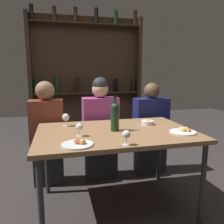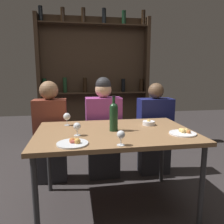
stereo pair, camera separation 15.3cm
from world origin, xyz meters
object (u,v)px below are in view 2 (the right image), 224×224
at_px(seated_person_right, 155,132).
at_px(wine_bottle, 114,115).
at_px(wine_glass_1, 77,127).
at_px(seated_person_center, 104,131).
at_px(food_plate_0, 73,143).
at_px(wine_glass_2, 67,117).
at_px(snack_bowl, 149,123).
at_px(seated_person_left, 51,135).
at_px(food_plate_1, 183,133).
at_px(wine_glass_0, 121,135).

bearing_deg(seated_person_right, wine_bottle, -134.51).
distance_m(wine_glass_1, seated_person_center, 0.87).
bearing_deg(food_plate_0, seated_person_center, 70.17).
distance_m(wine_glass_2, snack_bowl, 0.83).
bearing_deg(seated_person_left, wine_glass_2, -61.28).
distance_m(food_plate_1, snack_bowl, 0.41).
bearing_deg(wine_glass_2, wine_bottle, -33.74).
bearing_deg(food_plate_1, seated_person_right, 85.25).
xyz_separation_m(wine_glass_0, seated_person_center, (0.01, 1.08, -0.25)).
xyz_separation_m(snack_bowl, seated_person_right, (0.26, 0.50, -0.24)).
xyz_separation_m(food_plate_0, seated_person_right, (1.02, 0.99, -0.23)).
bearing_deg(wine_bottle, food_plate_0, -137.90).
height_order(wine_glass_2, food_plate_1, wine_glass_2).
bearing_deg(seated_person_left, wine_glass_0, -60.26).
height_order(wine_bottle, snack_bowl, wine_bottle).
bearing_deg(wine_glass_1, wine_bottle, 17.11).
relative_size(wine_glass_2, food_plate_0, 0.54).
distance_m(seated_person_center, seated_person_right, 0.66).
distance_m(wine_bottle, food_plate_1, 0.63).
distance_m(food_plate_0, seated_person_right, 1.44).
distance_m(wine_glass_2, seated_person_left, 0.51).
height_order(wine_glass_2, snack_bowl, wine_glass_2).
relative_size(wine_glass_1, seated_person_right, 0.10).
bearing_deg(wine_glass_1, wine_glass_2, 103.95).
relative_size(wine_glass_0, snack_bowl, 0.91).
bearing_deg(seated_person_left, seated_person_center, 0.00).
distance_m(seated_person_left, seated_person_center, 0.63).
bearing_deg(snack_bowl, wine_glass_2, 171.17).
distance_m(wine_glass_2, food_plate_1, 1.13).
relative_size(wine_bottle, seated_person_center, 0.26).
relative_size(wine_bottle, food_plate_0, 1.37).
distance_m(wine_glass_1, seated_person_left, 0.87).
xyz_separation_m(food_plate_1, seated_person_left, (-1.21, 0.87, -0.21)).
height_order(wine_bottle, seated_person_right, seated_person_right).
height_order(snack_bowl, seated_person_center, seated_person_center).
xyz_separation_m(wine_glass_2, food_plate_1, (1.01, -0.49, -0.08)).
height_order(food_plate_1, seated_person_center, seated_person_center).
xyz_separation_m(wine_bottle, seated_person_left, (-0.64, 0.66, -0.34)).
xyz_separation_m(wine_glass_2, seated_person_right, (1.08, 0.38, -0.31)).
distance_m(wine_bottle, wine_glass_0, 0.42).
distance_m(wine_bottle, snack_bowl, 0.44).
xyz_separation_m(seated_person_center, seated_person_right, (0.66, 0.00, -0.05)).
bearing_deg(wine_bottle, seated_person_right, 45.49).
xyz_separation_m(food_plate_1, seated_person_center, (-0.59, 0.87, -0.18)).
bearing_deg(wine_glass_2, snack_bowl, -8.83).
bearing_deg(seated_person_right, seated_person_center, 180.00).
height_order(wine_glass_0, wine_glass_1, same).
xyz_separation_m(snack_bowl, seated_person_center, (-0.40, 0.50, -0.19)).
bearing_deg(wine_glass_0, wine_glass_2, 120.28).
height_order(wine_bottle, food_plate_0, wine_bottle).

